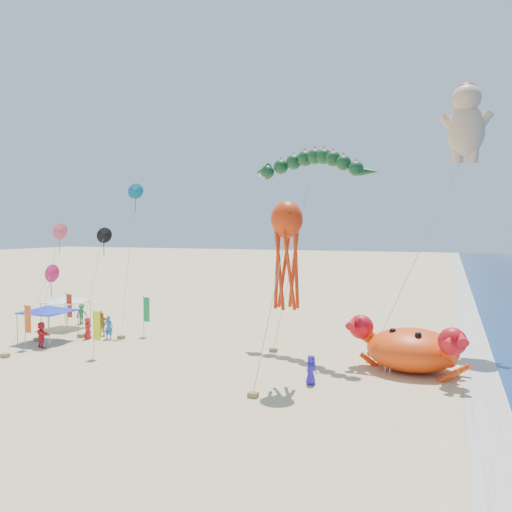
# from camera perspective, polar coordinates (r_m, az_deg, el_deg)

# --- Properties ---
(ground) EXTENTS (320.00, 320.00, 0.00)m
(ground) POSITION_cam_1_polar(r_m,az_deg,el_deg) (32.22, 2.06, -11.88)
(ground) COLOR #D1B784
(ground) RESTS_ON ground
(foam_strip) EXTENTS (320.00, 320.00, 0.00)m
(foam_strip) POSITION_cam_1_polar(r_m,az_deg,el_deg) (30.59, 24.40, -12.95)
(foam_strip) COLOR silver
(foam_strip) RESTS_ON ground
(crab_inflatable) EXTENTS (7.11, 6.05, 3.12)m
(crab_inflatable) POSITION_cam_1_polar(r_m,az_deg,el_deg) (30.94, 17.40, -10.02)
(crab_inflatable) COLOR #F3400C
(crab_inflatable) RESTS_ON ground
(dragon_kite) EXTENTS (9.46, 4.62, 13.55)m
(dragon_kite) POSITION_cam_1_polar(r_m,az_deg,el_deg) (34.88, 6.06, 9.95)
(dragon_kite) COLOR #0F371A
(dragon_kite) RESTS_ON ground
(cherub_kite) EXTENTS (7.03, 6.63, 18.52)m
(cherub_kite) POSITION_cam_1_polar(r_m,az_deg,el_deg) (39.03, 22.86, 14.06)
(cherub_kite) COLOR #DDB087
(cherub_kite) RESTS_ON ground
(octopus_kite) EXTENTS (1.93, 3.77, 9.82)m
(octopus_kite) POSITION_cam_1_polar(r_m,az_deg,el_deg) (26.61, 3.51, 1.06)
(octopus_kite) COLOR red
(octopus_kite) RESTS_ON ground
(canopy_blue) EXTENTS (3.52, 3.52, 2.71)m
(canopy_blue) POSITION_cam_1_polar(r_m,az_deg,el_deg) (40.07, -22.66, -5.58)
(canopy_blue) COLOR gray
(canopy_blue) RESTS_ON ground
(canopy_white) EXTENTS (3.29, 3.29, 2.71)m
(canopy_white) POSITION_cam_1_polar(r_m,az_deg,el_deg) (44.88, -20.92, -4.64)
(canopy_white) COLOR gray
(canopy_white) RESTS_ON ground
(feather_flags) EXTENTS (8.22, 6.82, 3.20)m
(feather_flags) POSITION_cam_1_polar(r_m,az_deg,el_deg) (38.72, -18.89, -6.45)
(feather_flags) COLOR gray
(feather_flags) RESTS_ON ground
(beachgoers) EXTENTS (27.58, 10.43, 1.87)m
(beachgoers) POSITION_cam_1_polar(r_m,az_deg,el_deg) (39.24, -16.46, -7.96)
(beachgoers) COLOR gold
(beachgoers) RESTS_ON ground
(small_kites) EXTENTS (5.89, 10.02, 12.09)m
(small_kites) POSITION_cam_1_polar(r_m,az_deg,el_deg) (40.64, -18.78, 1.52)
(small_kites) COLOR #DF4A62
(small_kites) RESTS_ON ground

